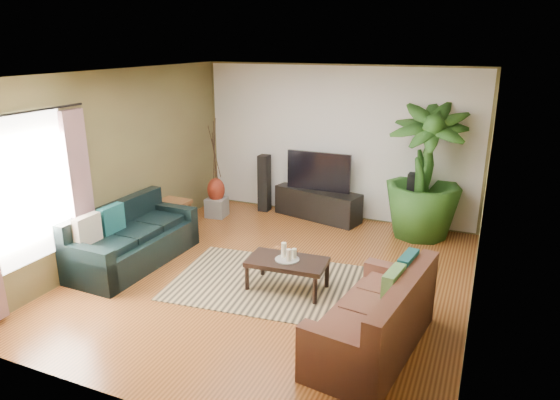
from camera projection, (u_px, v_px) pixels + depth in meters
The scene contains 27 objects.
floor at pixel (274, 277), 6.79m from camera, with size 5.50×5.50×0.00m, color #9C5828.
ceiling at pixel (273, 74), 5.97m from camera, with size 5.50×5.50×0.00m, color white.
wall_back at pixel (337, 143), 8.78m from camera, with size 5.00×5.00×0.00m, color brown.
wall_front at pixel (134, 268), 3.97m from camera, with size 5.00×5.00×0.00m, color brown.
wall_left at pixel (118, 164), 7.32m from camera, with size 5.50×5.50×0.00m, color brown.
wall_right at pixel (483, 207), 5.44m from camera, with size 5.50×5.50×0.00m, color brown.
backwall_panel at pixel (337, 143), 8.78m from camera, with size 4.90×4.90×0.00m, color white.
window_pane at pixel (28, 189), 5.90m from camera, with size 1.80×1.80×0.00m, color white.
curtain_far at pixel (81, 193), 6.61m from camera, with size 0.08×0.35×2.20m, color gray.
curtain_rod at pixel (18, 113), 5.60m from camera, with size 0.03×0.03×1.90m, color black.
sofa_left at pixel (134, 235), 7.12m from camera, with size 2.00×0.86×0.85m, color black.
sofa_right at pixel (373, 312), 5.11m from camera, with size 1.79×0.81×0.85m, color brown.
area_rug at pixel (267, 283), 6.64m from camera, with size 2.46×1.74×0.01m, color tan.
coffee_table at pixel (287, 274), 6.42m from camera, with size 1.00×0.55×0.41m, color black.
candle_tray at pixel (287, 259), 6.36m from camera, with size 0.31×0.31×0.01m, color gray.
candle_tall at pixel (284, 250), 6.37m from camera, with size 0.06×0.06×0.20m, color white.
candle_mid at pixel (289, 255), 6.28m from camera, with size 0.06×0.06×0.15m, color beige.
candle_short at pixel (294, 253), 6.36m from camera, with size 0.06×0.06×0.13m, color #EDE8C8.
tv_stand at pixel (318, 204), 8.99m from camera, with size 1.58×0.48×0.53m, color black.
television at pixel (319, 171), 8.81m from camera, with size 1.16×0.06×0.69m, color black.
speaker_left at pixel (264, 183), 9.31m from camera, with size 0.19×0.21×1.07m, color black.
speaker_right at pixel (412, 203), 8.25m from camera, with size 0.18×0.20×1.02m, color black.
potted_plant at pixel (424, 172), 7.92m from camera, with size 1.21×1.21×2.16m, color #24501A.
plant_pot at pixel (419, 226), 8.21m from camera, with size 0.40×0.40×0.31m, color black.
pedestal at pixel (217, 207), 9.10m from camera, with size 0.35×0.35×0.35m, color gray.
vase at pixel (216, 190), 9.00m from camera, with size 0.32×0.32×0.44m, color maroon.
side_table at pixel (172, 217), 8.32m from camera, with size 0.51×0.51×0.54m, color brown.
Camera 1 is at (2.49, -5.61, 3.09)m, focal length 32.00 mm.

